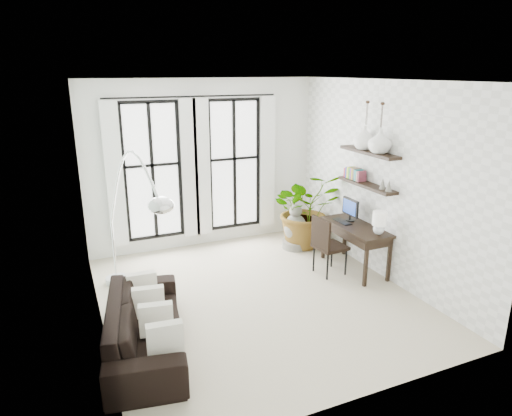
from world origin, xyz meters
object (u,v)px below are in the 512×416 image
plant (306,209)px  desk_chair (326,242)px  sofa (145,324)px  desk (357,230)px  arc_lamp (130,187)px  buddha (295,230)px

plant → desk_chair: (-0.35, -1.31, -0.17)m
sofa → desk_chair: 3.34m
desk_chair → plant: bearing=70.2°
sofa → plant: plant is taller
desk → desk_chair: size_ratio=1.34×
desk → arc_lamp: bearing=177.4°
arc_lamp → buddha: arc_lamp is taller
desk → desk_chair: (-0.55, 0.08, -0.17)m
sofa → desk: bearing=-66.7°
sofa → arc_lamp: arc_lamp is taller
sofa → plant: 4.22m
plant → buddha: 0.46m
desk → arc_lamp: 3.81m
sofa → buddha: bearing=-45.9°
desk → buddha: 1.46m
sofa → desk_chair: bearing=-63.2°
arc_lamp → buddha: size_ratio=2.66×
desk_chair → buddha: bearing=80.6°
arc_lamp → buddha: 3.70m
plant → buddha: plant is taller
plant → arc_lamp: 3.80m
plant → desk: 1.40m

